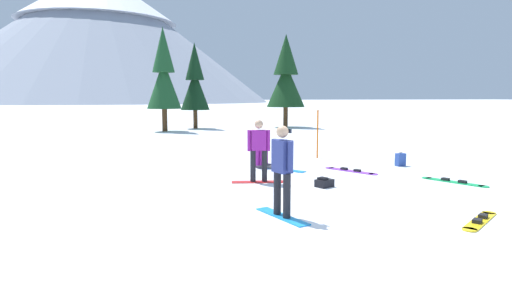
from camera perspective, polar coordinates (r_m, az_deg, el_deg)
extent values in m
plane|color=white|center=(8.97, 10.95, -8.98)|extent=(800.00, 800.00, 0.00)
cube|color=#1E8CD8|center=(8.45, 3.51, -9.74)|extent=(0.70, 1.50, 0.02)
cylinder|color=black|center=(8.47, 2.90, -6.59)|extent=(0.15, 0.15, 0.87)
cylinder|color=black|center=(8.21, 4.19, -7.00)|extent=(0.15, 0.15, 0.87)
cube|color=navy|center=(8.20, 3.57, -1.66)|extent=(0.35, 0.45, 0.64)
cylinder|color=navy|center=(8.41, 2.54, -1.26)|extent=(0.11, 0.11, 0.58)
cylinder|color=navy|center=(7.99, 4.66, -1.68)|extent=(0.11, 0.11, 0.58)
sphere|color=tan|center=(8.15, 3.59, 1.67)|extent=(0.24, 0.24, 0.24)
cube|color=black|center=(8.23, 4.38, 1.78)|extent=(0.09, 0.17, 0.08)
cube|color=red|center=(11.76, 0.38, -5.14)|extent=(1.53, 0.59, 0.02)
cylinder|color=black|center=(11.67, -0.41, -2.99)|extent=(0.15, 0.15, 0.88)
cylinder|color=black|center=(11.69, 1.16, -2.97)|extent=(0.15, 0.15, 0.88)
cube|color=#8C1E8C|center=(11.58, 0.38, 0.52)|extent=(0.44, 0.32, 0.56)
cylinder|color=#8C1E8C|center=(11.57, -0.91, 0.46)|extent=(0.11, 0.11, 0.58)
cylinder|color=#8C1E8C|center=(11.60, 1.66, 0.47)|extent=(0.11, 0.11, 0.58)
sphere|color=tan|center=(11.55, 0.38, 2.69)|extent=(0.24, 0.24, 0.24)
cube|color=black|center=(11.69, 0.34, 2.78)|extent=(0.17, 0.07, 0.08)
cube|color=#4C4C51|center=(14.21, 0.78, -2.99)|extent=(0.46, 0.44, 0.10)
cylinder|color=#4C4C51|center=(14.01, 2.69, -3.03)|extent=(0.61, 0.71, 0.14)
cylinder|color=#4C4C51|center=(13.84, 2.23, -3.14)|extent=(0.61, 0.71, 0.14)
cube|color=#1E8CD8|center=(13.72, 3.85, -3.50)|extent=(1.14, 1.32, 0.02)
cube|color=#8C1E8C|center=(14.16, 0.79, -1.75)|extent=(0.46, 0.44, 0.52)
cylinder|color=#8C1E8C|center=(14.37, 1.39, -1.62)|extent=(0.11, 0.11, 0.52)
cylinder|color=#8C1E8C|center=(13.95, 0.17, -1.86)|extent=(0.11, 0.11, 0.52)
sphere|color=tan|center=(14.11, 0.79, -0.05)|extent=(0.24, 0.24, 0.24)
sphere|color=#8C1E8C|center=(14.10, 0.79, 0.15)|extent=(0.20, 0.20, 0.20)
cube|color=#19B259|center=(12.96, 25.17, -4.68)|extent=(0.93, 1.53, 0.02)
cylinder|color=#19B259|center=(12.67, 28.42, -5.08)|extent=(0.36, 0.36, 0.02)
cylinder|color=#19B259|center=(13.29, 22.08, -4.28)|extent=(0.36, 0.36, 0.02)
cube|color=black|center=(12.86, 26.14, -4.59)|extent=(0.21, 0.24, 0.07)
cube|color=black|center=(13.05, 24.24, -4.35)|extent=(0.21, 0.24, 0.07)
cube|color=yellow|center=(9.20, 28.03, -9.15)|extent=(1.34, 1.02, 0.02)
cylinder|color=yellow|center=(9.89, 28.99, -8.16)|extent=(0.36, 0.36, 0.02)
cylinder|color=yellow|center=(8.52, 26.91, -10.30)|extent=(0.36, 0.36, 0.02)
cube|color=black|center=(9.39, 28.35, -8.56)|extent=(0.24, 0.23, 0.07)
cube|color=black|center=(8.98, 27.73, -9.19)|extent=(0.24, 0.23, 0.07)
cube|color=#993FD8|center=(13.82, 12.67, -3.57)|extent=(1.05, 1.54, 0.02)
cylinder|color=#993FD8|center=(13.41, 15.59, -3.95)|extent=(0.39, 0.39, 0.02)
cylinder|color=#993FD8|center=(14.26, 9.93, -3.21)|extent=(0.39, 0.39, 0.02)
cube|color=black|center=(13.69, 13.53, -3.49)|extent=(0.22, 0.24, 0.07)
cube|color=black|center=(13.94, 11.83, -3.27)|extent=(0.22, 0.24, 0.07)
cube|color=#2D4C9E|center=(15.31, 18.95, -2.02)|extent=(0.34, 0.24, 0.44)
cube|color=navy|center=(15.42, 18.62, -2.20)|extent=(0.23, 0.09, 0.20)
cylinder|color=black|center=(15.28, 18.98, -1.13)|extent=(0.12, 0.04, 0.02)
cube|color=black|center=(11.29, 9.23, -5.24)|extent=(0.53, 0.47, 0.20)
cube|color=black|center=(11.22, 9.01, -4.64)|extent=(0.27, 0.29, 0.06)
cylinder|color=black|center=(11.47, 10.02, -5.06)|extent=(0.12, 0.07, 0.02)
cylinder|color=orange|center=(16.48, 8.32, 1.32)|extent=(0.06, 0.06, 1.86)
cylinder|color=#472D19|center=(29.95, -12.24, 3.19)|extent=(0.36, 0.36, 1.58)
cone|color=#194723|center=(29.92, -12.35, 7.91)|extent=(2.34, 2.34, 3.36)
cone|color=#194723|center=(30.08, -12.45, 12.38)|extent=(1.52, 1.52, 3.08)
cylinder|color=#472D19|center=(33.50, 4.01, 3.65)|extent=(0.36, 0.36, 1.60)
cone|color=#143819|center=(33.48, 4.05, 7.94)|extent=(3.00, 3.00, 3.41)
cone|color=#143819|center=(33.63, 4.08, 12.00)|extent=(1.95, 1.95, 3.12)
cylinder|color=#472D19|center=(32.28, -8.19, 3.34)|extent=(0.32, 0.32, 1.42)
cone|color=black|center=(32.24, -8.25, 7.28)|extent=(2.17, 2.17, 3.02)
cone|color=black|center=(32.35, -8.31, 11.02)|extent=(1.41, 1.41, 2.76)
cone|color=#8C93A3|center=(224.24, -20.41, 13.43)|extent=(163.68, 163.68, 63.23)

